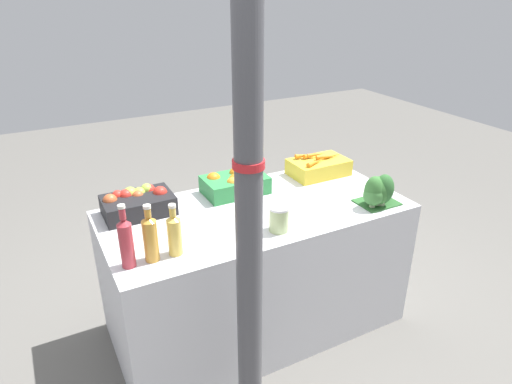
{
  "coord_description": "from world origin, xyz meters",
  "views": [
    {
      "loc": [
        -1.04,
        -1.97,
        1.93
      ],
      "look_at": [
        0.0,
        0.0,
        0.89
      ],
      "focal_mm": 32.0,
      "sensor_mm": 36.0,
      "label": 1
    }
  ],
  "objects_px": {
    "support_pole": "(249,167)",
    "juice_bottle_golden": "(174,234)",
    "orange_crate": "(234,183)",
    "carrot_crate": "(318,166)",
    "juice_bottle_amber": "(150,237)",
    "pickle_jar": "(279,218)",
    "juice_bottle_ruby": "(126,241)",
    "apple_crate": "(138,202)",
    "broccoli_pile": "(379,191)"
  },
  "relations": [
    {
      "from": "orange_crate",
      "to": "pickle_jar",
      "type": "relative_size",
      "value": 2.73
    },
    {
      "from": "orange_crate",
      "to": "juice_bottle_golden",
      "type": "xyz_separation_m",
      "value": [
        -0.52,
        -0.48,
        0.04
      ]
    },
    {
      "from": "carrot_crate",
      "to": "support_pole",
      "type": "bearing_deg",
      "value": -136.85
    },
    {
      "from": "apple_crate",
      "to": "juice_bottle_amber",
      "type": "bearing_deg",
      "value": -97.6
    },
    {
      "from": "orange_crate",
      "to": "juice_bottle_golden",
      "type": "height_order",
      "value": "juice_bottle_golden"
    },
    {
      "from": "juice_bottle_ruby",
      "to": "juice_bottle_golden",
      "type": "height_order",
      "value": "juice_bottle_ruby"
    },
    {
      "from": "broccoli_pile",
      "to": "pickle_jar",
      "type": "height_order",
      "value": "broccoli_pile"
    },
    {
      "from": "support_pole",
      "to": "juice_bottle_amber",
      "type": "height_order",
      "value": "support_pole"
    },
    {
      "from": "broccoli_pile",
      "to": "juice_bottle_golden",
      "type": "xyz_separation_m",
      "value": [
        -1.15,
        0.05,
        0.02
      ]
    },
    {
      "from": "support_pole",
      "to": "carrot_crate",
      "type": "distance_m",
      "value": 1.4
    },
    {
      "from": "broccoli_pile",
      "to": "juice_bottle_amber",
      "type": "relative_size",
      "value": 0.85
    },
    {
      "from": "apple_crate",
      "to": "juice_bottle_golden",
      "type": "bearing_deg",
      "value": -84.72
    },
    {
      "from": "juice_bottle_ruby",
      "to": "juice_bottle_golden",
      "type": "bearing_deg",
      "value": -0.0
    },
    {
      "from": "broccoli_pile",
      "to": "carrot_crate",
      "type": "bearing_deg",
      "value": 93.21
    },
    {
      "from": "apple_crate",
      "to": "orange_crate",
      "type": "relative_size",
      "value": 1.0
    },
    {
      "from": "carrot_crate",
      "to": "juice_bottle_ruby",
      "type": "distance_m",
      "value": 1.41
    },
    {
      "from": "support_pole",
      "to": "juice_bottle_golden",
      "type": "distance_m",
      "value": 0.63
    },
    {
      "from": "support_pole",
      "to": "broccoli_pile",
      "type": "distance_m",
      "value": 1.15
    },
    {
      "from": "broccoli_pile",
      "to": "pickle_jar",
      "type": "distance_m",
      "value": 0.62
    },
    {
      "from": "carrot_crate",
      "to": "juice_bottle_amber",
      "type": "bearing_deg",
      "value": -158.93
    },
    {
      "from": "juice_bottle_amber",
      "to": "juice_bottle_golden",
      "type": "distance_m",
      "value": 0.11
    },
    {
      "from": "support_pole",
      "to": "orange_crate",
      "type": "xyz_separation_m",
      "value": [
        0.36,
        0.9,
        -0.49
      ]
    },
    {
      "from": "apple_crate",
      "to": "support_pole",
      "type": "bearing_deg",
      "value": -77.16
    },
    {
      "from": "juice_bottle_golden",
      "to": "apple_crate",
      "type": "bearing_deg",
      "value": 95.28
    },
    {
      "from": "apple_crate",
      "to": "orange_crate",
      "type": "bearing_deg",
      "value": -0.57
    },
    {
      "from": "juice_bottle_amber",
      "to": "juice_bottle_golden",
      "type": "height_order",
      "value": "juice_bottle_amber"
    },
    {
      "from": "apple_crate",
      "to": "pickle_jar",
      "type": "relative_size",
      "value": 2.73
    },
    {
      "from": "support_pole",
      "to": "apple_crate",
      "type": "bearing_deg",
      "value": 102.84
    },
    {
      "from": "juice_bottle_ruby",
      "to": "pickle_jar",
      "type": "relative_size",
      "value": 2.23
    },
    {
      "from": "pickle_jar",
      "to": "support_pole",
      "type": "bearing_deg",
      "value": -133.16
    },
    {
      "from": "carrot_crate",
      "to": "juice_bottle_amber",
      "type": "xyz_separation_m",
      "value": [
        -1.22,
        -0.47,
        0.06
      ]
    },
    {
      "from": "apple_crate",
      "to": "broccoli_pile",
      "type": "bearing_deg",
      "value": -24.32
    },
    {
      "from": "support_pole",
      "to": "juice_bottle_golden",
      "type": "height_order",
      "value": "support_pole"
    },
    {
      "from": "apple_crate",
      "to": "carrot_crate",
      "type": "relative_size",
      "value": 1.0
    },
    {
      "from": "support_pole",
      "to": "pickle_jar",
      "type": "height_order",
      "value": "support_pole"
    },
    {
      "from": "juice_bottle_golden",
      "to": "pickle_jar",
      "type": "bearing_deg",
      "value": -3.89
    },
    {
      "from": "orange_crate",
      "to": "pickle_jar",
      "type": "height_order",
      "value": "orange_crate"
    },
    {
      "from": "support_pole",
      "to": "broccoli_pile",
      "type": "bearing_deg",
      "value": 20.52
    },
    {
      "from": "apple_crate",
      "to": "orange_crate",
      "type": "distance_m",
      "value": 0.57
    },
    {
      "from": "orange_crate",
      "to": "juice_bottle_ruby",
      "type": "xyz_separation_m",
      "value": [
        -0.74,
        -0.48,
        0.06
      ]
    },
    {
      "from": "support_pole",
      "to": "juice_bottle_golden",
      "type": "relative_size",
      "value": 10.68
    },
    {
      "from": "juice_bottle_golden",
      "to": "pickle_jar",
      "type": "relative_size",
      "value": 1.88
    },
    {
      "from": "carrot_crate",
      "to": "orange_crate",
      "type": "bearing_deg",
      "value": 179.43
    },
    {
      "from": "juice_bottle_amber",
      "to": "pickle_jar",
      "type": "xyz_separation_m",
      "value": [
        0.63,
        -0.04,
        -0.05
      ]
    },
    {
      "from": "pickle_jar",
      "to": "carrot_crate",
      "type": "bearing_deg",
      "value": 40.64
    },
    {
      "from": "juice_bottle_ruby",
      "to": "broccoli_pile",
      "type": "bearing_deg",
      "value": -2.29
    },
    {
      "from": "carrot_crate",
      "to": "pickle_jar",
      "type": "relative_size",
      "value": 2.73
    },
    {
      "from": "orange_crate",
      "to": "carrot_crate",
      "type": "distance_m",
      "value": 0.59
    },
    {
      "from": "juice_bottle_ruby",
      "to": "juice_bottle_amber",
      "type": "relative_size",
      "value": 1.09
    },
    {
      "from": "orange_crate",
      "to": "broccoli_pile",
      "type": "bearing_deg",
      "value": -40.56
    }
  ]
}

